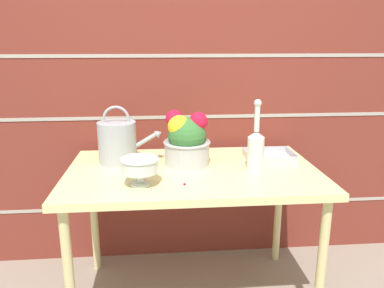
% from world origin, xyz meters
% --- Properties ---
extents(brick_wall, '(3.60, 0.08, 2.20)m').
position_xyz_m(brick_wall, '(0.00, 0.48, 1.10)').
color(brick_wall, maroon).
rests_on(brick_wall, ground_plane).
extents(patio_table, '(1.25, 0.76, 0.74)m').
position_xyz_m(patio_table, '(0.00, 0.00, 0.67)').
color(patio_table, beige).
rests_on(patio_table, ground_plane).
extents(watering_can, '(0.34, 0.20, 0.30)m').
position_xyz_m(watering_can, '(-0.38, 0.14, 0.85)').
color(watering_can, '#9EA3A8').
rests_on(watering_can, patio_table).
extents(crystal_pedestal_bowl, '(0.17, 0.17, 0.13)m').
position_xyz_m(crystal_pedestal_bowl, '(-0.25, -0.20, 0.83)').
color(crystal_pedestal_bowl, silver).
rests_on(crystal_pedestal_bowl, patio_table).
extents(flower_planter, '(0.24, 0.24, 0.28)m').
position_xyz_m(flower_planter, '(-0.02, 0.09, 0.87)').
color(flower_planter, '#ADADB2').
rests_on(flower_planter, patio_table).
extents(glass_decanter, '(0.08, 0.08, 0.35)m').
position_xyz_m(glass_decanter, '(0.31, -0.02, 0.85)').
color(glass_decanter, silver).
rests_on(glass_decanter, patio_table).
extents(wire_tray, '(0.26, 0.21, 0.04)m').
position_xyz_m(wire_tray, '(0.43, 0.13, 0.75)').
color(wire_tray, '#B7B7BC').
rests_on(wire_tray, patio_table).
extents(fallen_petal, '(0.01, 0.01, 0.01)m').
position_xyz_m(fallen_petal, '(-0.06, -0.21, 0.74)').
color(fallen_petal, red).
rests_on(fallen_petal, patio_table).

